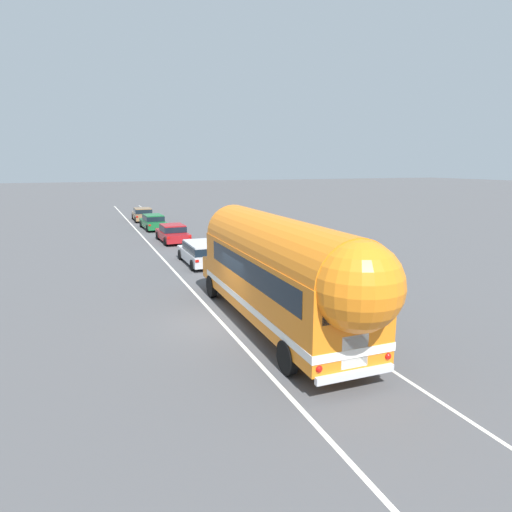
# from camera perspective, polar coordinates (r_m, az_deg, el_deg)

# --- Properties ---
(ground_plane) EXTENTS (300.00, 300.00, 0.00)m
(ground_plane) POSITION_cam_1_polar(r_m,az_deg,el_deg) (17.03, -4.47, -8.57)
(ground_plane) COLOR #4C4C4F
(lane_markings) EXTENTS (3.57, 80.00, 0.01)m
(lane_markings) POSITION_cam_1_polar(r_m,az_deg,el_deg) (28.60, -8.62, -0.31)
(lane_markings) COLOR silver
(lane_markings) RESTS_ON ground
(painted_bus) EXTENTS (2.70, 12.59, 4.12)m
(painted_bus) POSITION_cam_1_polar(r_m,az_deg,el_deg) (15.47, 3.29, -1.73)
(painted_bus) COLOR orange
(painted_bus) RESTS_ON ground
(car_lead) EXTENTS (2.01, 4.67, 1.37)m
(car_lead) POSITION_cam_1_polar(r_m,az_deg,el_deg) (26.62, -7.03, 0.56)
(car_lead) COLOR silver
(car_lead) RESTS_ON ground
(car_second) EXTENTS (2.03, 4.56, 1.37)m
(car_second) POSITION_cam_1_polar(r_m,az_deg,el_deg) (34.86, -10.70, 3.00)
(car_second) COLOR #A5191E
(car_second) RESTS_ON ground
(car_third) EXTENTS (2.02, 4.84, 1.37)m
(car_third) POSITION_cam_1_polar(r_m,az_deg,el_deg) (42.18, -13.12, 4.39)
(car_third) COLOR #196633
(car_third) RESTS_ON ground
(car_fourth) EXTENTS (2.06, 4.51, 1.37)m
(car_fourth) POSITION_cam_1_polar(r_m,az_deg,el_deg) (48.90, -14.41, 5.28)
(car_fourth) COLOR olive
(car_fourth) RESTS_ON ground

